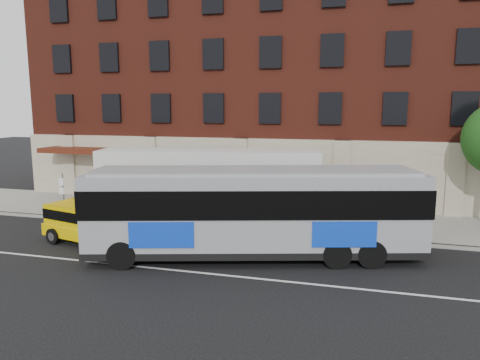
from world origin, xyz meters
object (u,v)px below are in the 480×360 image
(yellow_suv, at_px, (87,221))
(sign_pole, at_px, (63,192))
(shipping_container, at_px, (209,187))
(city_bus, at_px, (255,209))

(yellow_suv, bearing_deg, sign_pole, 137.37)
(yellow_suv, bearing_deg, shipping_container, 50.16)
(yellow_suv, relative_size, shipping_container, 0.40)
(sign_pole, distance_m, shipping_container, 8.03)
(city_bus, relative_size, shipping_container, 1.16)
(city_bus, bearing_deg, yellow_suv, 180.00)
(sign_pole, relative_size, yellow_suv, 0.53)
(sign_pole, bearing_deg, city_bus, -16.80)
(yellow_suv, xyz_separation_m, shipping_container, (4.11, 4.93, 0.89))
(sign_pole, bearing_deg, yellow_suv, -42.63)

